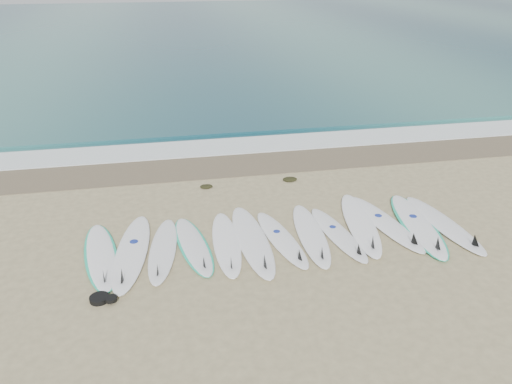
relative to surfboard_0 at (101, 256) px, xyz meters
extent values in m
plane|color=#9B8C64|center=(3.52, 0.09, -0.05)|extent=(120.00, 120.00, 0.00)
cube|color=#265C61|center=(3.52, 32.59, -0.03)|extent=(120.00, 55.00, 0.03)
cube|color=brown|center=(3.52, 4.19, -0.04)|extent=(120.00, 1.80, 0.01)
cube|color=silver|center=(3.52, 5.59, -0.03)|extent=(120.00, 1.40, 0.04)
cube|color=#265C61|center=(3.52, 7.09, 0.00)|extent=(120.00, 1.00, 0.10)
ellipsoid|color=white|center=(-0.01, 0.04, 0.00)|extent=(0.90, 2.57, 0.08)
ellipsoid|color=#20C395|center=(-0.01, 0.04, -0.01)|extent=(0.99, 2.60, 0.06)
cone|color=black|center=(0.13, -0.87, 0.14)|extent=(0.25, 0.30, 0.27)
ellipsoid|color=white|center=(0.57, 0.07, 0.00)|extent=(0.93, 2.91, 0.09)
cone|color=black|center=(0.45, -0.97, 0.17)|extent=(0.28, 0.33, 0.30)
cylinder|color=navy|center=(0.60, 0.34, 0.05)|extent=(0.18, 0.18, 0.01)
ellipsoid|color=white|center=(1.16, 0.03, -0.01)|extent=(0.80, 2.47, 0.08)
cone|color=black|center=(1.05, -0.85, 0.14)|extent=(0.24, 0.28, 0.26)
ellipsoid|color=white|center=(1.75, 0.08, -0.01)|extent=(0.83, 2.38, 0.08)
ellipsoid|color=#20C395|center=(1.75, 0.08, -0.01)|extent=(0.91, 2.41, 0.05)
cone|color=black|center=(1.87, -0.76, 0.13)|extent=(0.23, 0.28, 0.25)
ellipsoid|color=white|center=(2.39, 0.04, 0.00)|extent=(0.63, 2.55, 0.08)
cone|color=black|center=(2.36, -0.88, 0.14)|extent=(0.22, 0.28, 0.27)
ellipsoid|color=white|center=(2.92, 0.05, 0.00)|extent=(0.70, 2.92, 0.09)
cone|color=black|center=(2.95, -1.01, 0.17)|extent=(0.26, 0.32, 0.31)
ellipsoid|color=white|center=(3.50, -0.01, -0.01)|extent=(0.87, 2.44, 0.08)
cone|color=black|center=(3.64, -0.87, 0.13)|extent=(0.24, 0.28, 0.25)
cylinder|color=navy|center=(3.46, 0.22, 0.03)|extent=(0.16, 0.16, 0.01)
ellipsoid|color=white|center=(4.13, 0.05, 0.00)|extent=(0.74, 2.65, 0.08)
cone|color=black|center=(4.06, -0.90, 0.15)|extent=(0.24, 0.29, 0.28)
ellipsoid|color=white|center=(4.68, -0.04, -0.01)|extent=(0.78, 2.40, 0.08)
cone|color=black|center=(4.79, -0.90, 0.13)|extent=(0.23, 0.27, 0.25)
cylinder|color=navy|center=(4.65, 0.18, 0.03)|extent=(0.15, 0.15, 0.01)
ellipsoid|color=white|center=(5.29, 0.28, 0.00)|extent=(1.03, 2.89, 0.09)
cone|color=black|center=(5.13, -0.75, 0.17)|extent=(0.28, 0.34, 0.30)
ellipsoid|color=white|center=(5.82, 0.20, 0.00)|extent=(0.97, 2.72, 0.09)
cone|color=black|center=(5.97, -0.76, 0.15)|extent=(0.27, 0.32, 0.28)
cylinder|color=navy|center=(5.78, 0.45, 0.04)|extent=(0.18, 0.18, 0.01)
ellipsoid|color=white|center=(6.46, 0.00, 0.00)|extent=(0.95, 2.89, 0.09)
ellipsoid|color=#20C395|center=(6.46, 0.00, -0.01)|extent=(1.05, 2.93, 0.07)
cone|color=black|center=(6.33, -1.03, 0.17)|extent=(0.28, 0.33, 0.30)
cylinder|color=navy|center=(6.50, 0.27, 0.05)|extent=(0.18, 0.18, 0.01)
ellipsoid|color=white|center=(7.01, -0.08, 0.00)|extent=(0.80, 2.74, 0.09)
cone|color=black|center=(7.10, -1.06, 0.16)|extent=(0.25, 0.31, 0.29)
ellipsoid|color=black|center=(2.28, 2.81, -0.02)|extent=(0.32, 0.25, 0.06)
ellipsoid|color=black|center=(4.42, 2.83, -0.01)|extent=(0.37, 0.29, 0.07)
cylinder|color=black|center=(0.08, -1.33, -0.01)|extent=(0.32, 0.32, 0.08)
cylinder|color=black|center=(0.28, -1.43, 0.03)|extent=(0.20, 0.20, 0.06)
camera|label=1|loc=(1.34, -8.41, 5.11)|focal=35.00mm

